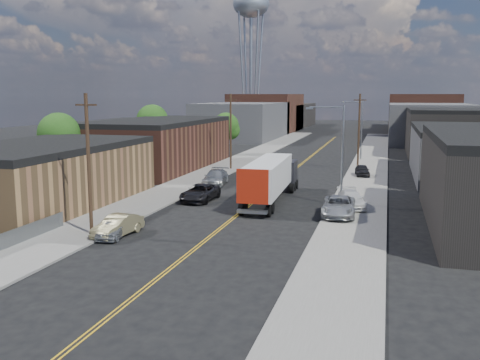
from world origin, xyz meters
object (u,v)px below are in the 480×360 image
Objects in this scene: water_tower at (251,9)px; car_left_c at (200,193)px; car_left_a at (114,228)px; car_left_d at (216,177)px; car_right_lot_c at (362,170)px; car_right_lot_a at (339,206)px; semi_truck at (272,177)px; car_left_b at (118,226)px; car_right_lot_b at (351,199)px.

car_left_c is (17.00, -86.10, -29.87)m from water_tower.
car_left_a is 0.70× the size of car_left_c.
car_left_d is 18.44m from car_right_lot_c.
car_left_c is at bearing 78.32° from car_left_a.
car_left_d is 19.25m from car_right_lot_a.
car_left_b is at bearing -119.48° from semi_truck.
car_left_d is at bearing 135.69° from car_right_lot_b.
car_left_a is at bearing -81.13° from water_tower.
water_tower is 9.43× the size of car_right_lot_c.
car_left_d is 1.00× the size of car_right_lot_a.
car_left_b reaches higher than car_left_a.
car_right_lot_c is (15.41, 33.07, 0.15)m from car_left_a.
car_right_lot_b is 19.07m from car_right_lot_c.
car_left_d reaches higher than car_right_lot_c.
car_right_lot_a is at bearing -14.16° from car_left_c.
car_left_a is 0.78× the size of car_right_lot_b.
car_right_lot_b is (0.73, 3.60, -0.06)m from car_right_lot_a.
car_left_b is (15.64, -99.58, -29.91)m from water_tower.
car_left_a is 0.69× the size of car_left_d.
car_left_c reaches higher than car_right_lot_c.
car_left_c is at bearing 92.21° from car_left_b.
water_tower is at bearing 103.24° from semi_truck.
car_left_c is (1.36, 13.48, 0.04)m from car_left_b.
semi_truck is 7.76m from car_right_lot_b.
car_right_lot_c reaches higher than car_left_b.
water_tower is at bearing 95.74° from car_right_lot_b.
semi_truck is 6.93m from car_left_c.
water_tower is 96.12m from car_right_lot_b.
water_tower is 6.54× the size of car_left_d.
car_left_d is at bearing 99.53° from car_left_c.
car_left_d is at bearing 135.35° from semi_truck.
car_left_d is at bearing 136.43° from car_right_lot_a.
semi_truck is at bearing 57.44° from car_left_a.
car_right_lot_c is at bearing -65.14° from water_tower.
car_left_c is (-6.50, -1.85, -1.51)m from semi_truck.
car_left_b is 1.15× the size of car_right_lot_c.
semi_truck is at bearing -48.87° from car_left_d.
semi_truck is 3.94× the size of car_right_lot_c.
water_tower is at bearing 106.89° from car_left_b.
car_right_lot_c is at bearing 54.56° from car_left_c.
car_right_lot_b is at bearing -70.22° from water_tower.
car_right_lot_a reaches higher than car_left_c.
car_left_b is at bearing 78.76° from car_left_a.
car_right_lot_b is at bearing -36.84° from car_left_d.
car_right_lot_a is (13.20, -3.51, 0.16)m from car_left_c.
car_right_lot_c reaches higher than car_left_a.
car_left_d is at bearing 98.07° from car_left_b.
car_left_a is at bearing -118.98° from semi_truck.
car_right_lot_b reaches higher than car_left_a.
car_right_lot_b is at bearing 36.48° from car_left_a.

